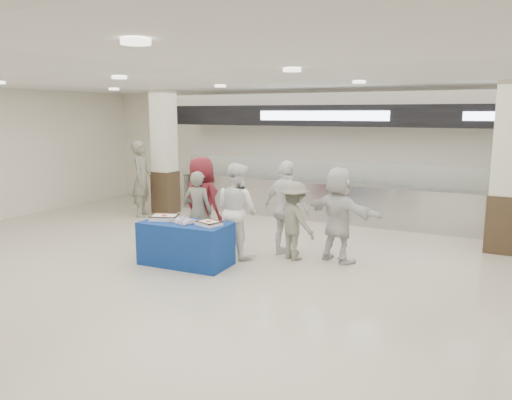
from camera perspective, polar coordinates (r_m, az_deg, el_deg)
The scene contains 15 objects.
ground at distance 7.92m, azimuth -6.25°, elevation -9.44°, with size 14.00×14.00×0.00m, color beige.
serving_line at distance 12.38m, azimuth 7.91°, elevation 3.08°, with size 8.70×0.85×2.80m.
column_left at distance 13.28m, azimuth -10.42°, elevation 5.08°, with size 0.55×0.55×3.20m.
column_right at distance 10.40m, azimuth 26.65°, elevation 2.87°, with size 0.55×0.55×3.20m.
display_table at distance 8.79m, azimuth -8.03°, elevation -4.94°, with size 1.55×0.78×0.75m, color navy.
sheet_cake_left at distance 8.98m, azimuth -10.42°, elevation -1.91°, with size 0.57×0.51×0.10m.
sheet_cake_right at distance 8.44m, azimuth -5.43°, elevation -2.59°, with size 0.46×0.41×0.09m.
cupcake_tray at distance 8.68m, azimuth -8.33°, elevation -2.39°, with size 0.46×0.40×0.06m.
civilian_maroon at distance 9.72m, azimuth -6.23°, elevation -0.32°, with size 0.88×0.57×1.79m, color maroon.
soldier_a at distance 9.53m, azimuth -6.63°, elevation -1.30°, with size 0.56×0.37×1.54m, color slate.
chef_tall at distance 9.11m, azimuth -2.20°, elevation -1.15°, with size 0.84×0.66×1.73m, color white.
chef_short at distance 9.14m, azimuth 3.48°, elevation -1.00°, with size 1.04×0.43×1.77m, color white.
soldier_b at distance 8.97m, azimuth 4.42°, elevation -2.37°, with size 0.92×0.53×1.42m, color slate.
civilian_white at distance 8.91m, azimuth 9.42°, elevation -1.65°, with size 1.58×0.50×1.70m, color silver.
soldier_bg at distance 13.00m, azimuth -12.94°, elevation 2.39°, with size 0.70×0.46×1.93m, color slate.
Camera 1 is at (4.26, -6.14, 2.62)m, focal length 35.00 mm.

